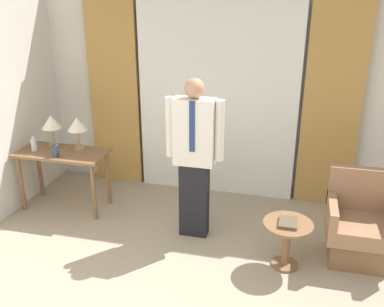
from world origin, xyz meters
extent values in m
cube|color=silver|center=(0.00, 3.08, 1.35)|extent=(10.00, 0.06, 2.70)
cube|color=white|center=(0.00, 2.95, 1.29)|extent=(2.00, 0.06, 2.58)
cube|color=#B28442|center=(-1.38, 2.95, 1.29)|extent=(0.67, 0.06, 2.58)
cube|color=#B28442|center=(1.38, 2.95, 1.29)|extent=(0.67, 0.06, 2.58)
cube|color=brown|center=(-1.70, 2.06, 0.72)|extent=(1.08, 0.52, 0.03)
cylinder|color=brown|center=(-2.18, 1.86, 0.35)|extent=(0.05, 0.05, 0.71)
cylinder|color=brown|center=(-1.22, 1.86, 0.35)|extent=(0.05, 0.05, 0.71)
cylinder|color=brown|center=(-2.18, 2.26, 0.35)|extent=(0.05, 0.05, 0.71)
cylinder|color=brown|center=(-1.22, 2.26, 0.35)|extent=(0.05, 0.05, 0.71)
cylinder|color=#9E7F47|center=(-1.87, 2.18, 0.76)|extent=(0.13, 0.13, 0.04)
cylinder|color=#9E7F47|center=(-1.87, 2.18, 0.88)|extent=(0.02, 0.02, 0.20)
cone|color=beige|center=(-1.87, 2.18, 1.06)|extent=(0.23, 0.23, 0.16)
cylinder|color=#9E7F47|center=(-1.53, 2.18, 0.76)|extent=(0.13, 0.13, 0.04)
cylinder|color=#9E7F47|center=(-1.53, 2.18, 0.88)|extent=(0.02, 0.02, 0.20)
cone|color=beige|center=(-1.53, 2.18, 1.06)|extent=(0.23, 0.23, 0.16)
cylinder|color=#2D3851|center=(-1.69, 1.90, 0.80)|extent=(0.08, 0.08, 0.14)
cylinder|color=#2D3851|center=(-1.69, 1.90, 0.89)|extent=(0.03, 0.03, 0.04)
cylinder|color=silver|center=(-2.04, 2.02, 0.81)|extent=(0.07, 0.07, 0.14)
cylinder|color=silver|center=(-2.04, 2.02, 0.90)|extent=(0.03, 0.03, 0.04)
cube|color=black|center=(-0.02, 1.84, 0.42)|extent=(0.30, 0.16, 0.84)
cube|color=silver|center=(-0.02, 1.84, 1.20)|extent=(0.42, 0.19, 0.70)
cube|color=navy|center=(-0.02, 1.74, 1.28)|extent=(0.06, 0.01, 0.53)
cylinder|color=silver|center=(-0.28, 1.84, 1.23)|extent=(0.09, 0.09, 0.63)
cylinder|color=silver|center=(0.24, 1.84, 1.23)|extent=(0.09, 0.09, 0.63)
sphere|color=tan|center=(-0.02, 1.84, 1.65)|extent=(0.20, 0.20, 0.20)
cube|color=brown|center=(1.68, 1.77, 0.14)|extent=(0.54, 0.51, 0.28)
cube|color=#936B4C|center=(1.68, 1.77, 0.36)|extent=(0.64, 0.60, 0.16)
cube|color=#936B4C|center=(1.68, 2.03, 0.67)|extent=(0.64, 0.10, 0.45)
cube|color=#936B4C|center=(1.40, 1.77, 0.53)|extent=(0.08, 0.60, 0.18)
cylinder|color=brown|center=(0.99, 1.48, 0.01)|extent=(0.26, 0.26, 0.02)
cylinder|color=brown|center=(0.99, 1.48, 0.23)|extent=(0.08, 0.08, 0.46)
cylinder|color=brown|center=(0.99, 1.48, 0.47)|extent=(0.48, 0.48, 0.03)
cube|color=brown|center=(0.99, 1.46, 0.50)|extent=(0.17, 0.22, 0.03)
camera|label=1|loc=(0.95, -2.17, 2.61)|focal=40.00mm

